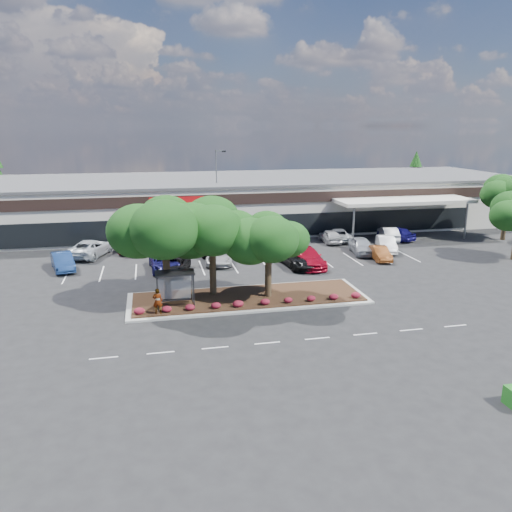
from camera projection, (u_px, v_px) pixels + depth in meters
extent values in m
plane|color=black|center=(288.00, 316.00, 34.63)|extent=(160.00, 160.00, 0.00)
cube|color=beige|center=(219.00, 202.00, 66.03)|extent=(80.00, 20.00, 6.00)
cube|color=#4B4B4D|center=(218.00, 179.00, 65.25)|extent=(80.40, 20.40, 0.30)
cube|color=black|center=(231.00, 199.00, 56.07)|extent=(80.00, 0.25, 1.20)
cube|color=black|center=(231.00, 227.00, 56.88)|extent=(60.00, 0.18, 2.60)
cube|color=red|center=(177.00, 201.00, 54.78)|extent=(6.00, 0.12, 1.00)
cube|color=beige|center=(404.00, 201.00, 57.93)|extent=(16.00, 5.00, 0.40)
cylinder|color=slate|center=(353.00, 226.00, 55.19)|extent=(0.24, 0.24, 4.20)
cylinder|color=slate|center=(466.00, 221.00, 58.05)|extent=(0.24, 0.24, 4.20)
cube|color=#A6A6A1|center=(248.00, 298.00, 37.98)|extent=(18.00, 6.00, 0.15)
cube|color=#472B1B|center=(248.00, 297.00, 37.95)|extent=(17.20, 5.20, 0.12)
cube|color=silver|center=(104.00, 358.00, 28.40)|extent=(1.60, 0.12, 0.01)
cube|color=silver|center=(161.00, 353.00, 29.05)|extent=(1.60, 0.12, 0.01)
cube|color=silver|center=(215.00, 348.00, 29.70)|extent=(1.60, 0.12, 0.01)
cube|color=silver|center=(267.00, 343.00, 30.35)|extent=(1.60, 0.12, 0.01)
cube|color=silver|center=(317.00, 338.00, 31.01)|extent=(1.60, 0.12, 0.01)
cube|color=silver|center=(365.00, 334.00, 31.66)|extent=(1.60, 0.12, 0.01)
cube|color=silver|center=(411.00, 330.00, 32.31)|extent=(1.60, 0.12, 0.01)
cube|color=silver|center=(455.00, 326.00, 32.96)|extent=(1.60, 0.12, 0.01)
cube|color=silver|center=(66.00, 276.00, 44.03)|extent=(0.12, 5.00, 0.01)
cube|color=silver|center=(102.00, 274.00, 44.64)|extent=(0.12, 5.00, 0.01)
cube|color=silver|center=(136.00, 272.00, 45.25)|extent=(0.12, 5.00, 0.01)
cube|color=silver|center=(169.00, 270.00, 45.87)|extent=(0.12, 5.00, 0.01)
cube|color=silver|center=(202.00, 268.00, 46.48)|extent=(0.12, 5.00, 0.01)
cube|color=silver|center=(234.00, 266.00, 47.09)|extent=(0.12, 5.00, 0.01)
cube|color=silver|center=(264.00, 264.00, 47.70)|extent=(0.12, 5.00, 0.01)
cube|color=silver|center=(295.00, 262.00, 48.31)|extent=(0.12, 5.00, 0.01)
cube|color=silver|center=(324.00, 261.00, 48.92)|extent=(0.12, 5.00, 0.01)
cube|color=silver|center=(353.00, 259.00, 49.54)|extent=(0.12, 5.00, 0.01)
cube|color=silver|center=(381.00, 257.00, 50.15)|extent=(0.12, 5.00, 0.01)
cube|color=silver|center=(408.00, 256.00, 50.76)|extent=(0.12, 5.00, 0.01)
cylinder|color=black|center=(157.00, 289.00, 35.73)|extent=(0.08, 0.08, 2.50)
cylinder|color=black|center=(192.00, 286.00, 36.24)|extent=(0.08, 0.08, 2.50)
cylinder|color=black|center=(158.00, 294.00, 34.50)|extent=(0.08, 0.08, 2.50)
cylinder|color=black|center=(194.00, 292.00, 35.01)|extent=(0.08, 0.08, 2.50)
cube|color=black|center=(175.00, 273.00, 35.04)|extent=(2.75, 1.55, 0.10)
cube|color=silver|center=(175.00, 286.00, 35.95)|extent=(2.30, 0.03, 2.00)
cube|color=black|center=(176.00, 300.00, 35.80)|extent=(2.00, 0.35, 0.06)
cone|color=#153C10|center=(415.00, 178.00, 82.04)|extent=(3.96, 3.96, 9.00)
imported|color=#594C47|center=(158.00, 301.00, 34.15)|extent=(0.72, 0.53, 1.83)
cube|color=#A6A6A1|center=(217.00, 233.00, 60.85)|extent=(0.50, 0.50, 0.40)
cylinder|color=slate|center=(217.00, 191.00, 59.57)|extent=(0.14, 0.14, 9.74)
cube|color=slate|center=(220.00, 151.00, 58.43)|extent=(0.92, 0.31, 0.14)
cube|color=black|center=(224.00, 151.00, 58.50)|extent=(0.48, 0.34, 0.18)
imported|color=navy|center=(63.00, 261.00, 45.65)|extent=(2.90, 5.11, 1.59)
imported|color=#161453|center=(165.00, 262.00, 45.43)|extent=(2.90, 5.60, 1.51)
imported|color=black|center=(174.00, 265.00, 44.90)|extent=(3.49, 5.28, 1.35)
imported|color=#B3B3B3|center=(219.00, 256.00, 47.91)|extent=(3.27, 5.64, 1.48)
imported|color=black|center=(299.00, 258.00, 46.73)|extent=(3.18, 5.97, 1.60)
imported|color=maroon|center=(307.00, 257.00, 46.86)|extent=(2.52, 5.95, 1.71)
imported|color=#9DA2A9|center=(361.00, 246.00, 51.44)|extent=(2.71, 5.10, 1.65)
imported|color=brown|center=(380.00, 253.00, 49.10)|extent=(1.95, 4.23, 1.34)
imported|color=white|center=(386.00, 244.00, 52.43)|extent=(3.05, 5.13, 1.60)
imported|color=silver|center=(91.00, 248.00, 50.43)|extent=(4.73, 6.70, 1.70)
imported|color=maroon|center=(131.00, 244.00, 52.53)|extent=(2.80, 5.75, 1.61)
imported|color=black|center=(210.00, 245.00, 51.66)|extent=(3.70, 6.43, 1.69)
imported|color=silver|center=(259.00, 237.00, 55.24)|extent=(2.60, 5.16, 1.69)
imported|color=#BABABA|center=(330.00, 236.00, 56.35)|extent=(1.94, 4.42, 1.48)
imported|color=#9AA0A5|center=(338.00, 235.00, 57.25)|extent=(3.01, 5.43, 1.44)
imported|color=navy|center=(396.00, 233.00, 57.61)|extent=(3.55, 5.05, 1.60)
imported|color=silver|center=(388.00, 234.00, 57.33)|extent=(2.86, 5.14, 1.61)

